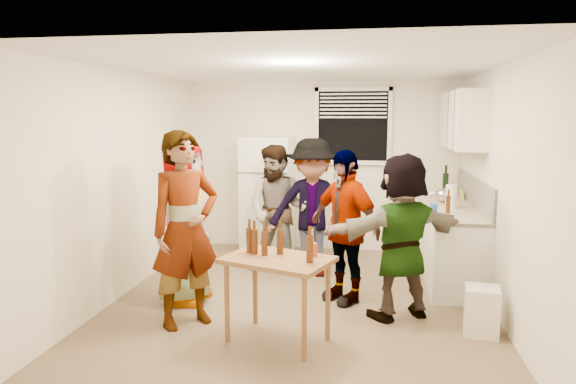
% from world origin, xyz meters
% --- Properties ---
extents(room, '(4.00, 4.50, 2.50)m').
position_xyz_m(room, '(0.00, 0.00, 0.00)').
color(room, white).
rests_on(room, ground).
extents(window, '(1.12, 0.10, 1.06)m').
position_xyz_m(window, '(0.45, 2.21, 1.85)').
color(window, white).
rests_on(window, room).
extents(refrigerator, '(0.70, 0.70, 1.70)m').
position_xyz_m(refrigerator, '(-0.75, 1.88, 0.85)').
color(refrigerator, white).
rests_on(refrigerator, ground).
extents(counter_lower, '(0.60, 2.20, 0.86)m').
position_xyz_m(counter_lower, '(1.70, 1.15, 0.43)').
color(counter_lower, white).
rests_on(counter_lower, ground).
extents(countertop, '(0.64, 2.22, 0.04)m').
position_xyz_m(countertop, '(1.70, 1.15, 0.88)').
color(countertop, beige).
rests_on(countertop, counter_lower).
extents(backsplash, '(0.03, 2.20, 0.36)m').
position_xyz_m(backsplash, '(1.99, 1.15, 1.08)').
color(backsplash, '#B1ACA1').
rests_on(backsplash, countertop).
extents(upper_cabinets, '(0.34, 1.60, 0.70)m').
position_xyz_m(upper_cabinets, '(1.83, 1.35, 1.95)').
color(upper_cabinets, white).
rests_on(upper_cabinets, room).
extents(kettle, '(0.31, 0.29, 0.21)m').
position_xyz_m(kettle, '(1.65, 1.39, 0.90)').
color(kettle, silver).
rests_on(kettle, countertop).
extents(paper_towel, '(0.13, 0.13, 0.28)m').
position_xyz_m(paper_towel, '(1.68, 0.94, 0.90)').
color(paper_towel, white).
rests_on(paper_towel, countertop).
extents(wine_bottle, '(0.08, 0.08, 0.31)m').
position_xyz_m(wine_bottle, '(1.75, 1.95, 0.90)').
color(wine_bottle, black).
rests_on(wine_bottle, countertop).
extents(beer_bottle_counter, '(0.05, 0.05, 0.20)m').
position_xyz_m(beer_bottle_counter, '(1.60, 0.61, 0.90)').
color(beer_bottle_counter, '#47230C').
rests_on(beer_bottle_counter, countertop).
extents(blue_cup, '(0.08, 0.08, 0.11)m').
position_xyz_m(blue_cup, '(1.44, 0.56, 0.90)').
color(blue_cup, blue).
rests_on(blue_cup, countertop).
extents(picture_frame, '(0.02, 0.16, 0.13)m').
position_xyz_m(picture_frame, '(1.92, 1.64, 0.97)').
color(picture_frame, '#E9D254').
rests_on(picture_frame, countertop).
extents(trash_bin, '(0.34, 0.34, 0.44)m').
position_xyz_m(trash_bin, '(1.76, -0.62, 0.25)').
color(trash_bin, silver).
rests_on(trash_bin, ground).
extents(serving_table, '(1.06, 0.88, 0.77)m').
position_xyz_m(serving_table, '(-0.07, -1.06, 0.00)').
color(serving_table, brown).
rests_on(serving_table, ground).
extents(beer_bottle_table, '(0.06, 0.06, 0.22)m').
position_xyz_m(beer_bottle_table, '(-0.20, -1.00, 0.77)').
color(beer_bottle_table, '#47230C').
rests_on(beer_bottle_table, serving_table).
extents(red_cup, '(0.08, 0.08, 0.11)m').
position_xyz_m(red_cup, '(0.23, -0.95, 0.77)').
color(red_cup, red).
rests_on(red_cup, serving_table).
extents(guest_grey, '(1.78, 0.91, 0.56)m').
position_xyz_m(guest_grey, '(-1.23, -0.23, 0.00)').
color(guest_grey, gray).
rests_on(guest_grey, ground).
extents(guest_stripe, '(1.81, 1.80, 0.45)m').
position_xyz_m(guest_stripe, '(-1.00, -0.83, 0.00)').
color(guest_stripe, '#141933').
rests_on(guest_stripe, ground).
extents(guest_back_left, '(1.10, 1.76, 0.62)m').
position_xyz_m(guest_back_left, '(-0.43, 0.93, 0.00)').
color(guest_back_left, '#4F3322').
rests_on(guest_back_left, ground).
extents(guest_back_right, '(1.34, 1.87, 0.64)m').
position_xyz_m(guest_back_right, '(0.01, 0.89, 0.00)').
color(guest_back_right, '#3A3A3F').
rests_on(guest_back_right, ground).
extents(guest_black, '(1.82, 1.87, 0.40)m').
position_xyz_m(guest_black, '(0.45, 0.05, 0.00)').
color(guest_black, black).
rests_on(guest_black, ground).
extents(guest_orange, '(2.14, 2.18, 0.49)m').
position_xyz_m(guest_orange, '(1.04, -0.31, 0.00)').
color(guest_orange, '#D6603D').
rests_on(guest_orange, ground).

